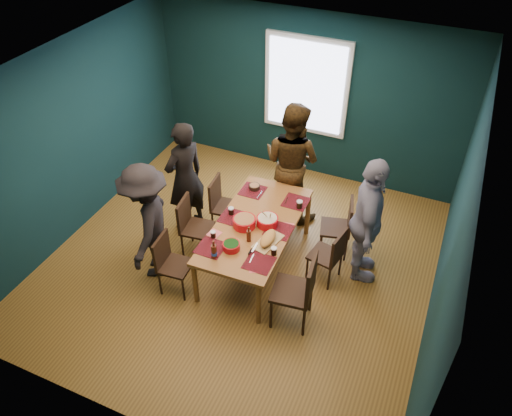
{
  "coord_description": "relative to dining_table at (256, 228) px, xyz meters",
  "views": [
    {
      "loc": [
        2.15,
        -4.4,
        4.9
      ],
      "look_at": [
        0.2,
        0.08,
        0.96
      ],
      "focal_mm": 35.0,
      "sensor_mm": 36.0,
      "label": 1
    }
  ],
  "objects": [
    {
      "name": "cutting_board",
      "position": [
        0.28,
        -0.26,
        0.12
      ],
      "size": [
        0.31,
        0.54,
        0.12
      ],
      "rotation": [
        0.0,
        0.0,
        -0.24
      ],
      "color": "tan",
      "rests_on": "dining_table"
    },
    {
      "name": "napkin_a",
      "position": [
        0.4,
        0.11,
        0.07
      ],
      "size": [
        0.18,
        0.18,
        0.0
      ],
      "primitive_type": "cube",
      "rotation": [
        0.0,
        0.0,
        0.17
      ],
      "color": "#E15E66",
      "rests_on": "dining_table"
    },
    {
      "name": "bowl_dumpling",
      "position": [
        0.14,
        0.05,
        0.13
      ],
      "size": [
        0.28,
        0.28,
        0.26
      ],
      "color": "red",
      "rests_on": "dining_table"
    },
    {
      "name": "cola_glass_d",
      "position": [
        -0.37,
        0.05,
        0.13
      ],
      "size": [
        0.08,
        0.08,
        0.11
      ],
      "color": "black",
      "rests_on": "dining_table"
    },
    {
      "name": "person_far_left",
      "position": [
        -1.24,
        0.38,
        0.19
      ],
      "size": [
        0.62,
        0.74,
        1.72
      ],
      "primitive_type": "imported",
      "rotation": [
        0.0,
        0.0,
        4.32
      ],
      "color": "black",
      "rests_on": "floor"
    },
    {
      "name": "cola_glass_c",
      "position": [
        0.4,
        0.53,
        0.13
      ],
      "size": [
        0.08,
        0.08,
        0.11
      ],
      "color": "black",
      "rests_on": "dining_table"
    },
    {
      "name": "chair_right_far",
      "position": [
        0.97,
        0.71,
        -0.16
      ],
      "size": [
        0.48,
        0.48,
        0.88
      ],
      "rotation": [
        0.0,
        0.0,
        0.25
      ],
      "color": "black",
      "rests_on": "floor"
    },
    {
      "name": "napkin_b",
      "position": [
        -0.4,
        -0.38,
        0.07
      ],
      "size": [
        0.17,
        0.17,
        0.0
      ],
      "primitive_type": "cube",
      "rotation": [
        0.0,
        0.0,
        -0.16
      ],
      "color": "#E15E66",
      "rests_on": "dining_table"
    },
    {
      "name": "chair_right_near",
      "position": [
        0.86,
        -0.67,
        -0.07
      ],
      "size": [
        0.51,
        0.51,
        1.02
      ],
      "rotation": [
        0.0,
        0.0,
        0.12
      ],
      "color": "black",
      "rests_on": "floor"
    },
    {
      "name": "cola_glass_b",
      "position": [
        0.42,
        -0.42,
        0.13
      ],
      "size": [
        0.07,
        0.07,
        0.1
      ],
      "color": "black",
      "rests_on": "dining_table"
    },
    {
      "name": "napkin_c",
      "position": [
        0.31,
        -0.74,
        0.07
      ],
      "size": [
        0.16,
        0.16,
        0.0
      ],
      "primitive_type": "cube",
      "rotation": [
        0.0,
        0.0,
        0.34
      ],
      "color": "#E15E66",
      "rests_on": "dining_table"
    },
    {
      "name": "person_back",
      "position": [
        0.01,
        1.28,
        0.25
      ],
      "size": [
        1.02,
        0.87,
        1.83
      ],
      "primitive_type": "imported",
      "rotation": [
        0.0,
        0.0,
        2.92
      ],
      "color": "black",
      "rests_on": "floor"
    },
    {
      "name": "person_right",
      "position": [
        1.33,
        0.41,
        0.23
      ],
      "size": [
        0.68,
        1.13,
        1.79
      ],
      "primitive_type": "imported",
      "rotation": [
        0.0,
        0.0,
        1.81
      ],
      "color": "white",
      "rests_on": "floor"
    },
    {
      "name": "beer_bottle_b",
      "position": [
        0.05,
        -0.33,
        0.16
      ],
      "size": [
        0.06,
        0.06,
        0.22
      ],
      "color": "#44180C",
      "rests_on": "dining_table"
    },
    {
      "name": "cola_glass_a",
      "position": [
        -0.38,
        -0.45,
        0.12
      ],
      "size": [
        0.07,
        0.07,
        0.1
      ],
      "color": "black",
      "rests_on": "dining_table"
    },
    {
      "name": "person_near_left",
      "position": [
        -1.21,
        -0.62,
        0.16
      ],
      "size": [
        0.94,
        1.22,
        1.66
      ],
      "primitive_type": "imported",
      "rotation": [
        0.0,
        0.0,
        5.06
      ],
      "color": "black",
      "rests_on": "floor"
    },
    {
      "name": "chair_left_far",
      "position": [
        -0.75,
        0.49,
        -0.16
      ],
      "size": [
        0.43,
        0.43,
        0.87
      ],
      "rotation": [
        0.0,
        0.0,
        0.1
      ],
      "color": "black",
      "rests_on": "floor"
    },
    {
      "name": "chair_right_mid",
      "position": [
        0.99,
        0.13,
        -0.18
      ],
      "size": [
        0.44,
        0.44,
        0.83
      ],
      "rotation": [
        0.0,
        0.0,
        -0.19
      ],
      "color": "black",
      "rests_on": "floor"
    },
    {
      "name": "room",
      "position": [
        -0.21,
        0.23,
        0.71
      ],
      "size": [
        5.01,
        5.01,
        2.71
      ],
      "color": "olive",
      "rests_on": "ground"
    },
    {
      "name": "bowl_salad",
      "position": [
        -0.11,
        -0.09,
        0.13
      ],
      "size": [
        0.29,
        0.29,
        0.12
      ],
      "color": "red",
      "rests_on": "dining_table"
    },
    {
      "name": "chair_left_mid",
      "position": [
        -0.92,
        -0.09,
        -0.16
      ],
      "size": [
        0.44,
        0.44,
        0.87
      ],
      "rotation": [
        0.0,
        0.0,
        0.13
      ],
      "color": "black",
      "rests_on": "floor"
    },
    {
      "name": "beer_bottle_a",
      "position": [
        -0.2,
        -0.75,
        0.16
      ],
      "size": [
        0.07,
        0.07,
        0.26
      ],
      "color": "#44180C",
      "rests_on": "dining_table"
    },
    {
      "name": "bowl_herbs",
      "position": [
        -0.08,
        -0.54,
        0.12
      ],
      "size": [
        0.21,
        0.21,
        0.09
      ],
      "color": "red",
      "rests_on": "dining_table"
    },
    {
      "name": "small_bowl",
      "position": [
        -0.32,
        0.68,
        0.1
      ],
      "size": [
        0.16,
        0.16,
        0.06
      ],
      "color": "black",
      "rests_on": "dining_table"
    },
    {
      "name": "dining_table",
      "position": [
        0.0,
        0.0,
        0.0
      ],
      "size": [
        1.03,
        1.96,
        0.73
      ],
      "rotation": [
        0.0,
        0.0,
        0.03
      ],
      "color": "#985A2D",
      "rests_on": "floor"
    },
    {
      "name": "chair_left_near",
      "position": [
        -0.83,
        -0.8,
        -0.18
      ],
      "size": [
        0.41,
        0.41,
        0.84
      ],
      "rotation": [
        0.0,
        0.0,
        0.08
      ],
      "color": "black",
      "rests_on": "floor"
    }
  ]
}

